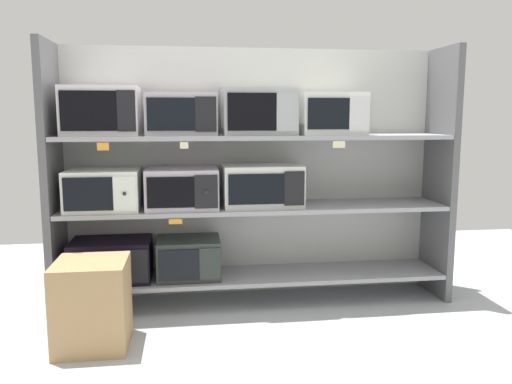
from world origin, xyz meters
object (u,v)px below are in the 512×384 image
(microwave_0, at_px, (112,260))
(microwave_1, at_px, (189,258))
(microwave_6, at_px, (181,114))
(microwave_7, at_px, (258,112))
(microwave_4, at_px, (262,185))
(shipping_carton, at_px, (92,304))
(microwave_3, at_px, (182,188))
(microwave_5, at_px, (101,111))
(microwave_8, at_px, (330,114))
(microwave_2, at_px, (104,190))

(microwave_0, bearing_deg, microwave_1, -0.02)
(microwave_6, height_order, microwave_7, microwave_7)
(microwave_4, relative_size, microwave_7, 1.11)
(microwave_4, height_order, shipping_carton, microwave_4)
(microwave_1, height_order, microwave_7, microwave_7)
(microwave_3, height_order, microwave_4, microwave_4)
(microwave_5, bearing_deg, microwave_1, 0.01)
(microwave_5, bearing_deg, microwave_6, 0.02)
(microwave_0, bearing_deg, microwave_3, -0.01)
(microwave_0, bearing_deg, shipping_carton, -92.67)
(shipping_carton, bearing_deg, microwave_3, 48.53)
(microwave_0, relative_size, microwave_1, 1.24)
(microwave_1, distance_m, microwave_8, 1.44)
(microwave_1, height_order, shipping_carton, shipping_carton)
(microwave_6, xyz_separation_m, microwave_7, (0.53, -0.00, 0.02))
(microwave_4, relative_size, shipping_carton, 1.08)
(microwave_0, xyz_separation_m, microwave_6, (0.51, -0.00, 1.01))
(microwave_3, height_order, microwave_7, microwave_7)
(microwave_1, bearing_deg, microwave_0, 179.98)
(microwave_7, bearing_deg, microwave_5, -180.00)
(microwave_1, distance_m, microwave_5, 1.18)
(microwave_6, bearing_deg, shipping_carton, -131.76)
(microwave_6, bearing_deg, microwave_5, -179.98)
(microwave_8, distance_m, shipping_carton, 2.02)
(microwave_4, distance_m, microwave_8, 0.70)
(microwave_3, distance_m, microwave_8, 1.17)
(microwave_1, bearing_deg, microwave_8, 0.01)
(microwave_6, bearing_deg, microwave_2, -179.98)
(microwave_1, height_order, microwave_4, microwave_4)
(microwave_3, height_order, microwave_5, microwave_5)
(microwave_4, distance_m, microwave_5, 1.21)
(microwave_2, xyz_separation_m, shipping_carton, (0.00, -0.60, -0.59))
(microwave_3, xyz_separation_m, shipping_carton, (-0.53, -0.60, -0.59))
(shipping_carton, bearing_deg, microwave_7, 29.34)
(microwave_1, distance_m, microwave_7, 1.14)
(microwave_4, bearing_deg, microwave_6, -179.99)
(microwave_8, bearing_deg, microwave_2, -179.99)
(microwave_2, bearing_deg, microwave_4, 0.02)
(microwave_3, bearing_deg, microwave_7, -0.02)
(microwave_2, bearing_deg, microwave_7, 0.00)
(microwave_1, distance_m, microwave_2, 0.76)
(microwave_7, relative_size, microwave_8, 1.10)
(microwave_3, height_order, microwave_6, microwave_6)
(microwave_4, distance_m, shipping_carton, 1.38)
(microwave_1, xyz_separation_m, microwave_2, (-0.57, -0.00, 0.50))
(microwave_3, distance_m, shipping_carton, 1.00)
(microwave_2, bearing_deg, microwave_1, 0.01)
(microwave_4, relative_size, microwave_6, 1.16)
(microwave_0, height_order, microwave_8, microwave_8)
(microwave_1, relative_size, microwave_5, 0.88)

